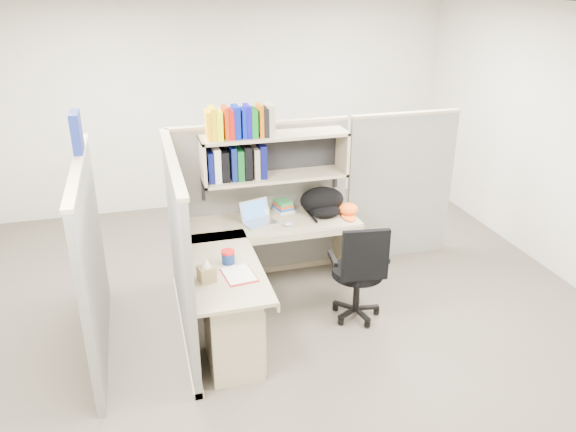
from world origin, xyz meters
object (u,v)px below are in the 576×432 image
object	(u,v)px
laptop	(260,213)
task_chair	(358,286)
backpack	(324,202)
desk	(246,298)
snack_canister	(228,257)

from	to	relation	value
laptop	task_chair	world-z (taller)	task_chair
task_chair	backpack	bearing A→B (deg)	94.91
desk	backpack	xyz separation A→B (m)	(0.98, 0.87, 0.42)
backpack	task_chair	size ratio (longest dim) A/B	0.45
desk	snack_canister	bearing A→B (deg)	132.87
laptop	snack_canister	bearing A→B (deg)	-138.40
snack_canister	task_chair	distance (m)	1.24
desk	snack_canister	size ratio (longest dim) A/B	15.25
task_chair	laptop	bearing A→B (deg)	134.26
backpack	task_chair	bearing A→B (deg)	-70.47
snack_canister	task_chair	size ratio (longest dim) A/B	0.12
desk	backpack	distance (m)	1.38
backpack	snack_canister	distance (m)	1.33
laptop	desk	bearing A→B (deg)	-127.99
task_chair	snack_canister	bearing A→B (deg)	177.81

